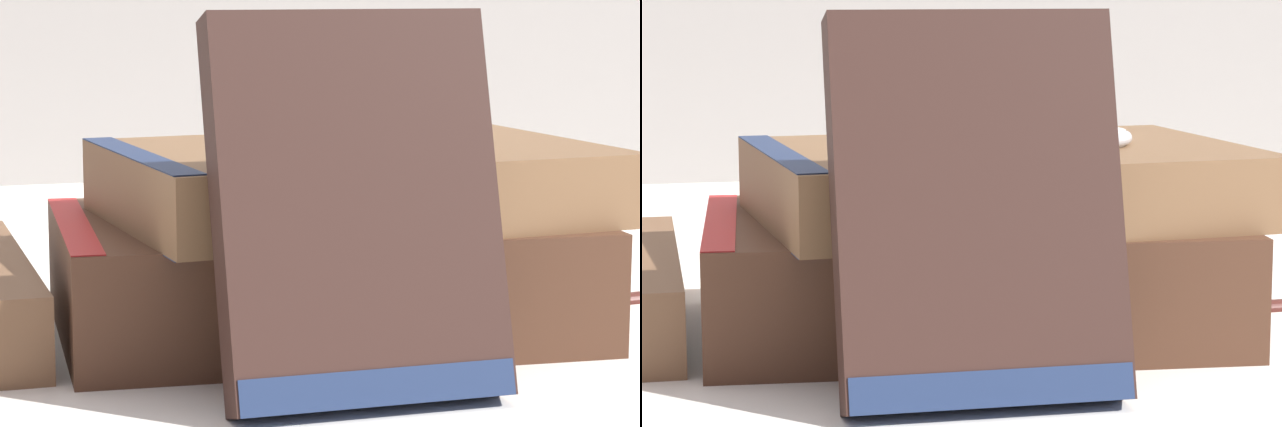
% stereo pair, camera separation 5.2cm
% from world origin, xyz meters
% --- Properties ---
extents(ground_plane, '(3.00, 3.00, 0.00)m').
position_xyz_m(ground_plane, '(0.00, 0.00, 0.00)').
color(ground_plane, white).
extents(book_flat_bottom, '(0.21, 0.16, 0.05)m').
position_xyz_m(book_flat_bottom, '(0.01, 0.01, 0.02)').
color(book_flat_bottom, '#4C2D1E').
rests_on(book_flat_bottom, ground_plane).
extents(book_flat_top, '(0.20, 0.15, 0.03)m').
position_xyz_m(book_flat_top, '(0.03, 0.00, 0.06)').
color(book_flat_top, brown).
rests_on(book_flat_top, book_flat_bottom).
extents(book_leaning_front, '(0.10, 0.05, 0.13)m').
position_xyz_m(book_leaning_front, '(-0.00, -0.09, 0.06)').
color(book_leaning_front, '#331E19').
rests_on(book_leaning_front, ground_plane).
extents(pocket_watch, '(0.05, 0.05, 0.01)m').
position_xyz_m(pocket_watch, '(0.06, 0.01, 0.08)').
color(pocket_watch, white).
rests_on(pocket_watch, book_flat_top).
extents(reading_glasses, '(0.09, 0.05, 0.00)m').
position_xyz_m(reading_glasses, '(-0.02, 0.13, 0.00)').
color(reading_glasses, '#4C3828').
rests_on(reading_glasses, ground_plane).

